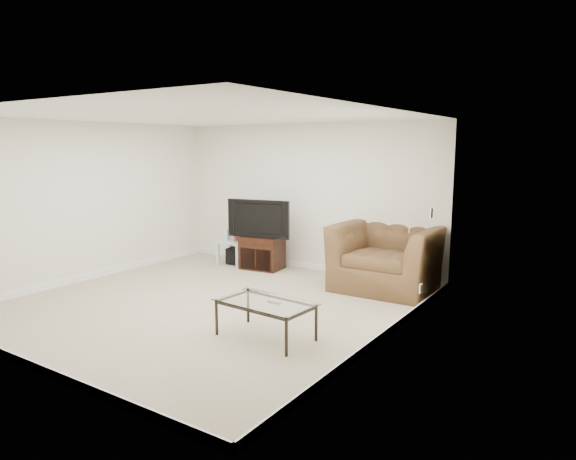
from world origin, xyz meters
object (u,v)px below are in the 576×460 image
Objects in this scene: television at (261,218)px; recliner at (387,246)px; subwoofer at (236,256)px; tv_stand at (262,253)px; side_table at (234,252)px; coffee_table at (266,320)px.

recliner is at bearing -10.43° from television.
recliner is at bearing -0.42° from subwoofer.
tv_stand reaches higher than subwoofer.
television is at bearing -2.56° from side_table.
television is 0.71× the size of recliner.
subwoofer is at bearing 134.32° from coffee_table.
recliner is 1.38× the size of coffee_table.
recliner reaches higher than side_table.
side_table is at bearing -140.29° from subwoofer.
side_table is at bearing 166.31° from television.
recliner is (2.92, -0.02, 0.49)m from subwoofer.
television is at bearing 127.20° from coffee_table.
television reaches higher than side_table.
recliner is (2.31, 0.00, 0.36)m from tv_stand.
tv_stand reaches higher than coffee_table.
television reaches higher than subwoofer.
tv_stand is at bearing -1.99° from subwoofer.
coffee_table is at bearing -45.17° from side_table.
side_table is (-0.63, 0.00, -0.07)m from tv_stand.
television is 3.78× the size of subwoofer.
recliner is at bearing 82.70° from coffee_table.
tv_stand is at bearing 85.53° from television.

